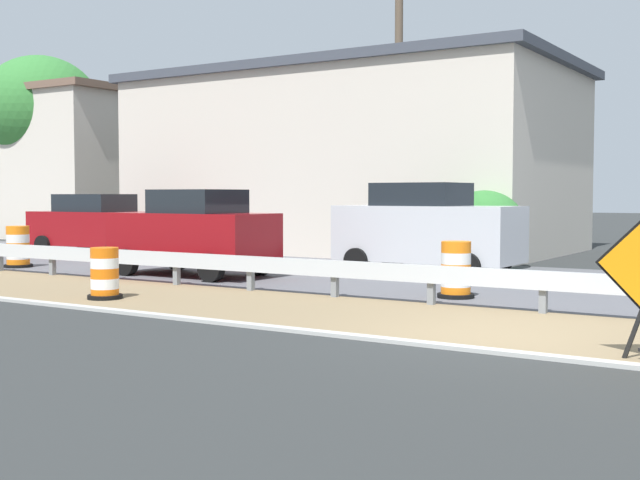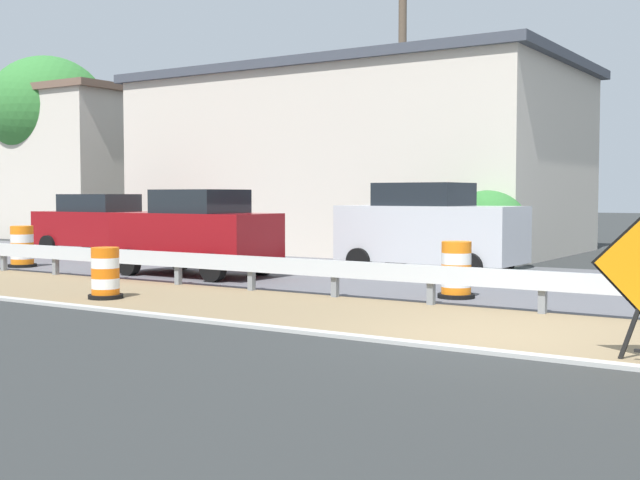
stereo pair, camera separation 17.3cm
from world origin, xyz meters
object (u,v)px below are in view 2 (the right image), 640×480
at_px(traffic_barrel_nearest, 456,272).
at_px(car_lead_far_lane, 196,233).
at_px(traffic_barrel_close, 105,276).
at_px(traffic_barrel_mid, 22,248).
at_px(car_mid_far_lane, 103,225).
at_px(car_trailing_near_lane, 429,229).
at_px(utility_pole_near, 402,97).

distance_m(traffic_barrel_nearest, car_lead_far_lane, 7.05).
distance_m(traffic_barrel_close, traffic_barrel_mid, 7.85).
bearing_deg(car_mid_far_lane, traffic_barrel_close, -43.89).
height_order(car_trailing_near_lane, car_lead_far_lane, car_trailing_near_lane).
relative_size(car_lead_far_lane, car_mid_far_lane, 0.84).
height_order(traffic_barrel_mid, car_trailing_near_lane, car_trailing_near_lane).
relative_size(traffic_barrel_mid, car_mid_far_lane, 0.23).
bearing_deg(traffic_barrel_nearest, utility_pole_near, 33.88).
bearing_deg(utility_pole_near, car_mid_far_lane, 111.46).
bearing_deg(traffic_barrel_mid, car_trailing_near_lane, -67.33).
xyz_separation_m(traffic_barrel_close, car_trailing_near_lane, (7.68, -3.02, 0.69)).
distance_m(traffic_barrel_mid, car_mid_far_lane, 4.47).
distance_m(traffic_barrel_close, car_mid_far_lane, 11.47).
height_order(traffic_barrel_nearest, car_lead_far_lane, car_lead_far_lane).
relative_size(traffic_barrel_close, car_trailing_near_lane, 0.21).
bearing_deg(traffic_barrel_close, traffic_barrel_mid, 63.69).
height_order(traffic_barrel_close, car_mid_far_lane, car_mid_far_lane).
bearing_deg(utility_pole_near, traffic_barrel_close, 177.76).
height_order(traffic_barrel_close, car_lead_far_lane, car_lead_far_lane).
bearing_deg(utility_pole_near, traffic_barrel_mid, 135.90).
height_order(car_lead_far_lane, utility_pole_near, utility_pole_near).
xyz_separation_m(car_mid_far_lane, utility_pole_near, (3.52, -8.95, 3.86)).
relative_size(car_mid_far_lane, utility_pole_near, 0.52).
xyz_separation_m(traffic_barrel_mid, car_mid_far_lane, (4.19, 1.47, 0.48)).
bearing_deg(utility_pole_near, car_lead_far_lane, 164.19).
relative_size(traffic_barrel_close, car_mid_far_lane, 0.20).
distance_m(car_trailing_near_lane, utility_pole_near, 5.73).
height_order(traffic_barrel_nearest, traffic_barrel_mid, traffic_barrel_mid).
relative_size(traffic_barrel_nearest, car_trailing_near_lane, 0.24).
bearing_deg(car_mid_far_lane, utility_pole_near, 19.61).
bearing_deg(traffic_barrel_mid, traffic_barrel_close, -116.31).
xyz_separation_m(car_trailing_near_lane, car_lead_far_lane, (-3.42, 4.54, -0.08)).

